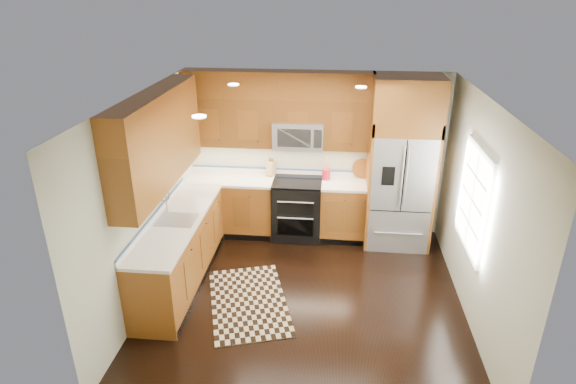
# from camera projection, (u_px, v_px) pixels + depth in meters

# --- Properties ---
(ground) EXTENTS (4.00, 4.00, 0.00)m
(ground) POSITION_uv_depth(u_px,v_px,m) (305.00, 297.00, 6.29)
(ground) COLOR black
(ground) RESTS_ON ground
(wall_back) EXTENTS (4.00, 0.02, 2.60)m
(wall_back) POSITION_uv_depth(u_px,v_px,m) (315.00, 153.00, 7.59)
(wall_back) COLOR #B4B8A6
(wall_back) RESTS_ON ground
(wall_left) EXTENTS (0.02, 4.00, 2.60)m
(wall_left) POSITION_uv_depth(u_px,v_px,m) (146.00, 200.00, 5.96)
(wall_left) COLOR #B4B8A6
(wall_left) RESTS_ON ground
(wall_right) EXTENTS (0.02, 4.00, 2.60)m
(wall_right) POSITION_uv_depth(u_px,v_px,m) (478.00, 215.00, 5.58)
(wall_right) COLOR #B4B8A6
(wall_right) RESTS_ON ground
(window) EXTENTS (0.04, 1.10, 1.30)m
(window) POSITION_uv_depth(u_px,v_px,m) (473.00, 200.00, 5.72)
(window) COLOR white
(window) RESTS_ON ground
(base_cabinets) EXTENTS (2.85, 3.00, 0.90)m
(base_cabinets) POSITION_uv_depth(u_px,v_px,m) (226.00, 230.00, 7.04)
(base_cabinets) COLOR brown
(base_cabinets) RESTS_ON ground
(countertop) EXTENTS (2.86, 3.01, 0.04)m
(countertop) POSITION_uv_depth(u_px,v_px,m) (236.00, 198.00, 6.95)
(countertop) COLOR white
(countertop) RESTS_ON base_cabinets
(upper_cabinets) EXTENTS (2.85, 3.00, 1.15)m
(upper_cabinets) POSITION_uv_depth(u_px,v_px,m) (229.00, 122.00, 6.58)
(upper_cabinets) COLOR brown
(upper_cabinets) RESTS_ON ground
(range) EXTENTS (0.76, 0.67, 0.95)m
(range) POSITION_uv_depth(u_px,v_px,m) (297.00, 209.00, 7.64)
(range) COLOR black
(range) RESTS_ON ground
(microwave) EXTENTS (0.76, 0.40, 0.42)m
(microwave) POSITION_uv_depth(u_px,v_px,m) (298.00, 135.00, 7.29)
(microwave) COLOR #B2B2B7
(microwave) RESTS_ON ground
(refrigerator) EXTENTS (0.98, 0.75, 2.60)m
(refrigerator) POSITION_uv_depth(u_px,v_px,m) (401.00, 164.00, 7.13)
(refrigerator) COLOR #B2B2B7
(refrigerator) RESTS_ON ground
(sink_faucet) EXTENTS (0.54, 0.44, 0.37)m
(sink_faucet) POSITION_uv_depth(u_px,v_px,m) (175.00, 215.00, 6.26)
(sink_faucet) COLOR #B2B2B7
(sink_faucet) RESTS_ON countertop
(rug) EXTENTS (1.35, 1.77, 0.01)m
(rug) POSITION_uv_depth(u_px,v_px,m) (249.00, 301.00, 6.19)
(rug) COLOR black
(rug) RESTS_ON ground
(knife_block) EXTENTS (0.15, 0.17, 0.29)m
(knife_block) POSITION_uv_depth(u_px,v_px,m) (271.00, 168.00, 7.67)
(knife_block) COLOR tan
(knife_block) RESTS_ON countertop
(utensil_crock) EXTENTS (0.15, 0.15, 0.36)m
(utensil_crock) POSITION_uv_depth(u_px,v_px,m) (326.00, 172.00, 7.50)
(utensil_crock) COLOR #B3162D
(utensil_crock) RESTS_ON countertop
(cutting_board) EXTENTS (0.33, 0.33, 0.02)m
(cutting_board) POSITION_uv_depth(u_px,v_px,m) (362.00, 177.00, 7.60)
(cutting_board) COLOR brown
(cutting_board) RESTS_ON countertop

